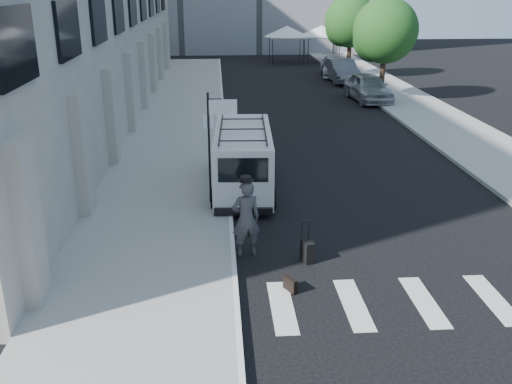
{
  "coord_description": "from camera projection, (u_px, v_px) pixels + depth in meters",
  "views": [
    {
      "loc": [
        -2.33,
        -13.86,
        6.71
      ],
      "look_at": [
        -1.31,
        0.86,
        1.3
      ],
      "focal_mm": 40.0,
      "sensor_mm": 36.0,
      "label": 1
    }
  ],
  "objects": [
    {
      "name": "parked_car_b",
      "position": [
        342.0,
        71.0,
        41.0
      ],
      "size": [
        1.82,
        4.93,
        1.61
      ],
      "primitive_type": "imported",
      "rotation": [
        0.0,
        0.0,
        0.02
      ],
      "color": "#505156",
      "rests_on": "ground"
    },
    {
      "name": "parked_car_c",
      "position": [
        335.0,
        66.0,
        43.85
      ],
      "size": [
        2.68,
        5.31,
        1.48
      ],
      "primitive_type": "imported",
      "rotation": [
        0.0,
        0.0,
        -0.12
      ],
      "color": "#A9ABB2",
      "rests_on": "ground"
    },
    {
      "name": "sign_pole",
      "position": [
        216.0,
        125.0,
        17.37
      ],
      "size": [
        1.03,
        0.07,
        3.5
      ],
      "color": "black",
      "rests_on": "sidewalk_left"
    },
    {
      "name": "ground",
      "position": [
        306.0,
        247.0,
        15.44
      ],
      "size": [
        120.0,
        120.0,
        0.0
      ],
      "primitive_type": "plane",
      "color": "black",
      "rests_on": "ground"
    },
    {
      "name": "tree_far",
      "position": [
        349.0,
        23.0,
        41.87
      ],
      "size": [
        3.8,
        3.83,
        6.03
      ],
      "color": "black",
      "rests_on": "ground"
    },
    {
      "name": "cargo_van",
      "position": [
        243.0,
        159.0,
        19.36
      ],
      "size": [
        2.2,
        5.73,
        2.14
      ],
      "rotation": [
        0.0,
        0.0,
        -0.04
      ],
      "color": "silver",
      "rests_on": "ground"
    },
    {
      "name": "briefcase",
      "position": [
        290.0,
        284.0,
        13.16
      ],
      "size": [
        0.31,
        0.45,
        0.34
      ],
      "primitive_type": "cube",
      "rotation": [
        0.0,
        0.0,
        0.49
      ],
      "color": "black",
      "rests_on": "ground"
    },
    {
      "name": "parked_car_a",
      "position": [
        368.0,
        87.0,
        34.33
      ],
      "size": [
        2.29,
        5.0,
        1.66
      ],
      "primitive_type": "imported",
      "rotation": [
        0.0,
        0.0,
        0.07
      ],
      "color": "#9A9DA2",
      "rests_on": "ground"
    },
    {
      "name": "tent_left",
      "position": [
        287.0,
        32.0,
        50.36
      ],
      "size": [
        4.0,
        4.0,
        3.2
      ],
      "color": "black",
      "rests_on": "ground"
    },
    {
      "name": "sidewalk_right",
      "position": [
        403.0,
        99.0,
        34.73
      ],
      "size": [
        4.0,
        56.0,
        0.15
      ],
      "primitive_type": "cube",
      "color": "gray",
      "rests_on": "ground"
    },
    {
      "name": "businessman",
      "position": [
        246.0,
        219.0,
        14.63
      ],
      "size": [
        0.84,
        0.65,
        2.06
      ],
      "primitive_type": "imported",
      "rotation": [
        0.0,
        0.0,
        3.36
      ],
      "color": "#39393C",
      "rests_on": "ground"
    },
    {
      "name": "tent_right",
      "position": [
        322.0,
        31.0,
        51.04
      ],
      "size": [
        4.0,
        4.0,
        3.2
      ],
      "color": "black",
      "rests_on": "ground"
    },
    {
      "name": "tree_near",
      "position": [
        383.0,
        33.0,
        33.44
      ],
      "size": [
        3.8,
        3.83,
        6.03
      ],
      "color": "black",
      "rests_on": "ground"
    },
    {
      "name": "suitcase",
      "position": [
        308.0,
        251.0,
        14.52
      ],
      "size": [
        0.34,
        0.44,
        1.08
      ],
      "rotation": [
        0.0,
        0.0,
        0.3
      ],
      "color": "black",
      "rests_on": "ground"
    },
    {
      "name": "sidewalk_left",
      "position": [
        181.0,
        117.0,
        30.13
      ],
      "size": [
        4.5,
        48.0,
        0.15
      ],
      "primitive_type": "cube",
      "color": "gray",
      "rests_on": "ground"
    }
  ]
}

